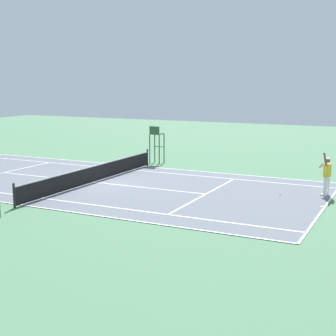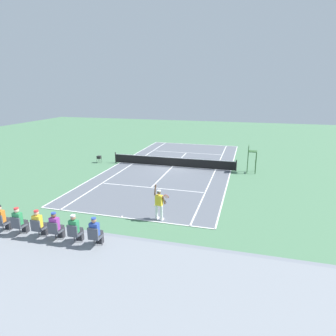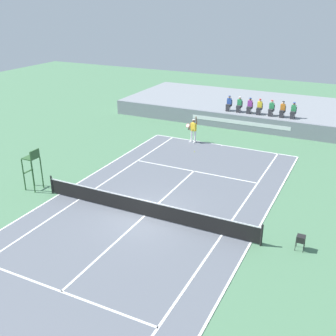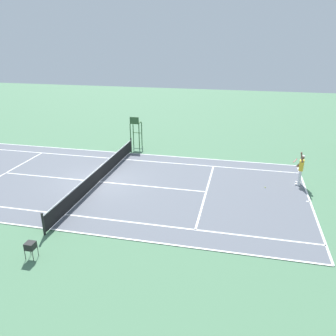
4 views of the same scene
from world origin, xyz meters
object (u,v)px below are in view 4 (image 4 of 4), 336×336
(tennis_player, at_px, (301,169))
(tennis_ball, at_px, (265,187))
(ball_hopper, at_px, (30,245))
(umpire_chair, at_px, (136,128))

(tennis_player, height_order, tennis_ball, tennis_player)
(tennis_ball, bearing_deg, ball_hopper, -46.04)
(tennis_player, xyz_separation_m, ball_hopper, (9.80, -11.13, -0.42))
(umpire_chair, distance_m, ball_hopper, 14.79)
(ball_hopper, bearing_deg, umpire_chair, -178.29)
(umpire_chair, relative_size, ball_hopper, 3.49)
(umpire_chair, bearing_deg, tennis_ball, 58.64)
(tennis_ball, height_order, ball_hopper, ball_hopper)
(tennis_player, distance_m, tennis_ball, 2.34)
(tennis_player, xyz_separation_m, tennis_ball, (0.93, -1.93, -0.96))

